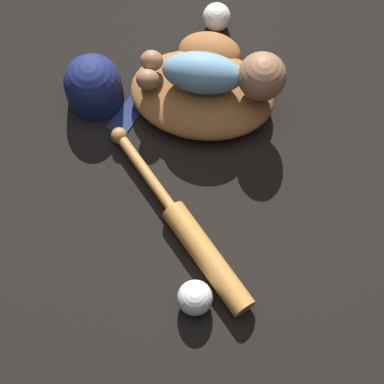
{
  "coord_description": "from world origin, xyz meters",
  "views": [
    {
      "loc": [
        -0.06,
        -0.85,
        1.4
      ],
      "look_at": [
        -0.01,
        -0.27,
        0.07
      ],
      "focal_mm": 60.0,
      "sensor_mm": 36.0,
      "label": 1
    }
  ],
  "objects_px": {
    "baseball_glove": "(203,86)",
    "baby_figure": "(223,73)",
    "baseball_spare": "(217,17)",
    "baseball": "(195,298)",
    "baseball_cap": "(94,86)",
    "baseball_bat": "(193,238)"
  },
  "relations": [
    {
      "from": "baseball_glove",
      "to": "baby_figure",
      "type": "distance_m",
      "value": 0.11
    },
    {
      "from": "baby_figure",
      "to": "baseball_spare",
      "type": "xyz_separation_m",
      "value": [
        0.01,
        0.25,
        -0.1
      ]
    },
    {
      "from": "baby_figure",
      "to": "baseball_spare",
      "type": "bearing_deg",
      "value": 86.71
    },
    {
      "from": "baseball",
      "to": "baseball_spare",
      "type": "bearing_deg",
      "value": 80.56
    },
    {
      "from": "baby_figure",
      "to": "baseball_cap",
      "type": "relative_size",
      "value": 1.73
    },
    {
      "from": "baseball_bat",
      "to": "baseball_spare",
      "type": "distance_m",
      "value": 0.62
    },
    {
      "from": "baseball",
      "to": "baseball_cap",
      "type": "height_order",
      "value": "baseball_cap"
    },
    {
      "from": "baseball",
      "to": "baseball_glove",
      "type": "bearing_deg",
      "value": 82.72
    },
    {
      "from": "baseball_glove",
      "to": "baseball_cap",
      "type": "bearing_deg",
      "value": 176.76
    },
    {
      "from": "baseball",
      "to": "baseball_spare",
      "type": "relative_size",
      "value": 1.04
    },
    {
      "from": "baseball_bat",
      "to": "baseball_cap",
      "type": "xyz_separation_m",
      "value": [
        -0.21,
        0.41,
        0.03
      ]
    },
    {
      "from": "baseball_cap",
      "to": "baseball_bat",
      "type": "bearing_deg",
      "value": -62.56
    },
    {
      "from": "baseball_bat",
      "to": "baseball_cap",
      "type": "height_order",
      "value": "baseball_cap"
    },
    {
      "from": "baseball_bat",
      "to": "baby_figure",
      "type": "bearing_deg",
      "value": 74.3
    },
    {
      "from": "baseball_glove",
      "to": "baby_figure",
      "type": "xyz_separation_m",
      "value": [
        0.04,
        -0.03,
        0.1
      ]
    },
    {
      "from": "baseball_cap",
      "to": "baseball_glove",
      "type": "bearing_deg",
      "value": -3.24
    },
    {
      "from": "baseball_glove",
      "to": "baseball_bat",
      "type": "height_order",
      "value": "baseball_glove"
    },
    {
      "from": "baby_figure",
      "to": "baseball_cap",
      "type": "bearing_deg",
      "value": 171.56
    },
    {
      "from": "baseball_spare",
      "to": "baseball_cap",
      "type": "bearing_deg",
      "value": -148.61
    },
    {
      "from": "baseball_glove",
      "to": "baby_figure",
      "type": "relative_size",
      "value": 1.15
    },
    {
      "from": "baseball",
      "to": "baseball_cap",
      "type": "xyz_separation_m",
      "value": [
        -0.2,
        0.55,
        0.02
      ]
    },
    {
      "from": "baseball_bat",
      "to": "baseball",
      "type": "xyz_separation_m",
      "value": [
        -0.01,
        -0.14,
        0.01
      ]
    }
  ]
}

